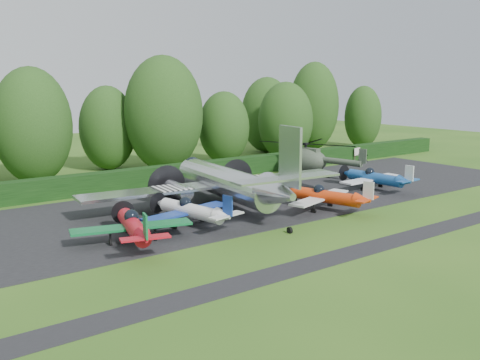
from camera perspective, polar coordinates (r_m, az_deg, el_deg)
ground at (r=39.96m, az=6.85°, el=-5.13°), size 160.00×160.00×0.00m
apron at (r=47.48m, az=-1.44°, el=-2.51°), size 70.00×18.00×0.01m
taxiway_verge at (r=36.03m, az=13.44°, el=-7.13°), size 70.00×2.00×0.00m
hedgerow at (r=56.65m, az=-7.83°, el=-0.44°), size 90.00×1.60×2.00m
transport_plane at (r=45.56m, az=-1.30°, el=-0.23°), size 24.77×18.99×7.94m
light_plane_red at (r=36.20m, az=-11.32°, el=-4.83°), size 8.05×8.46×3.09m
light_plane_white at (r=40.06m, az=-5.23°, el=-3.23°), size 7.71×8.11×2.96m
light_plane_orange at (r=45.20m, az=9.11°, el=-1.72°), size 7.72×8.12×2.97m
light_plane_blue at (r=54.59m, az=14.19°, el=0.24°), size 7.78×8.18×2.99m
helicopter at (r=61.61m, az=7.03°, el=2.36°), size 11.56×13.53×3.72m
sign_board at (r=74.35m, az=12.70°, el=2.99°), size 3.18×0.12×1.79m
tree_1 at (r=84.39m, az=7.89°, el=7.82°), size 7.67×7.67×13.53m
tree_2 at (r=87.96m, az=12.98°, el=6.56°), size 5.83×5.83×9.87m
tree_3 at (r=66.58m, az=-13.93°, el=5.40°), size 6.78×6.78×10.15m
tree_4 at (r=80.71m, az=2.87°, el=6.96°), size 7.76×7.76×11.21m
tree_6 at (r=64.50m, az=-8.15°, el=7.02°), size 9.34×9.34×13.68m
tree_7 at (r=59.86m, az=-21.26°, el=5.42°), size 8.07×8.07×12.20m
tree_8 at (r=69.61m, az=-1.71°, el=5.60°), size 6.64×6.64×9.36m
tree_10 at (r=72.94m, az=4.87°, el=6.27°), size 7.43×7.43×10.56m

